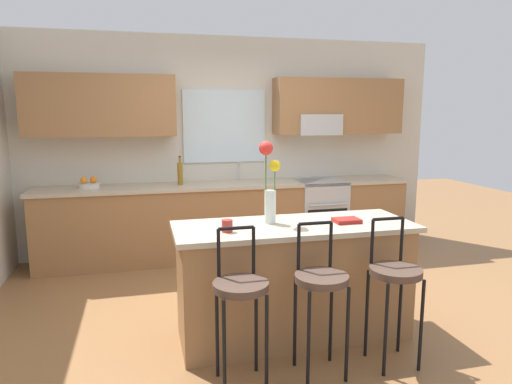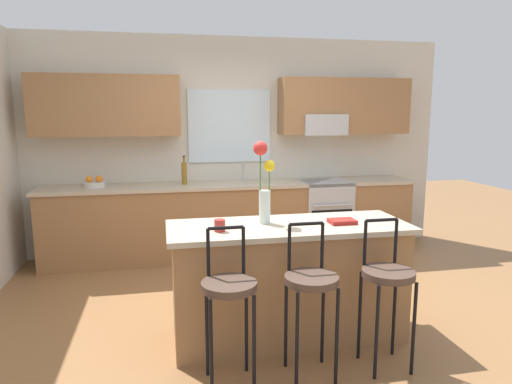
# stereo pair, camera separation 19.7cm
# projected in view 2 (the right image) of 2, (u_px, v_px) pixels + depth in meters

# --- Properties ---
(ground_plane) EXTENTS (14.00, 14.00, 0.00)m
(ground_plane) POSITION_uv_depth(u_px,v_px,m) (263.00, 311.00, 4.16)
(ground_plane) COLOR olive
(back_wall_assembly) EXTENTS (5.60, 0.50, 2.70)m
(back_wall_assembly) POSITION_uv_depth(u_px,v_px,m) (231.00, 134.00, 5.83)
(back_wall_assembly) COLOR beige
(back_wall_assembly) RESTS_ON ground
(counter_run) EXTENTS (4.56, 0.64, 0.92)m
(counter_run) POSITION_uv_depth(u_px,v_px,m) (234.00, 219.00, 5.72)
(counter_run) COLOR #996B42
(counter_run) RESTS_ON ground
(sink_faucet) EXTENTS (0.02, 0.13, 0.23)m
(sink_faucet) POSITION_uv_depth(u_px,v_px,m) (244.00, 170.00, 5.79)
(sink_faucet) COLOR #B7BABC
(sink_faucet) RESTS_ON counter_run
(oven_range) EXTENTS (0.60, 0.64, 0.92)m
(oven_range) POSITION_uv_depth(u_px,v_px,m) (323.00, 216.00, 5.93)
(oven_range) COLOR #B7BABC
(oven_range) RESTS_ON ground
(kitchen_island) EXTENTS (1.86, 0.70, 0.92)m
(kitchen_island) POSITION_uv_depth(u_px,v_px,m) (288.00, 281.00, 3.63)
(kitchen_island) COLOR #996B42
(kitchen_island) RESTS_ON ground
(bar_stool_near) EXTENTS (0.36, 0.36, 1.04)m
(bar_stool_near) POSITION_uv_depth(u_px,v_px,m) (229.00, 292.00, 2.95)
(bar_stool_near) COLOR black
(bar_stool_near) RESTS_ON ground
(bar_stool_middle) EXTENTS (0.36, 0.36, 1.04)m
(bar_stool_middle) POSITION_uv_depth(u_px,v_px,m) (311.00, 286.00, 3.06)
(bar_stool_middle) COLOR black
(bar_stool_middle) RESTS_ON ground
(bar_stool_far) EXTENTS (0.36, 0.36, 1.04)m
(bar_stool_far) POSITION_uv_depth(u_px,v_px,m) (387.00, 280.00, 3.17)
(bar_stool_far) COLOR black
(bar_stool_far) RESTS_ON ground
(flower_vase) EXTENTS (0.16, 0.11, 0.64)m
(flower_vase) POSITION_uv_depth(u_px,v_px,m) (264.00, 182.00, 3.54)
(flower_vase) COLOR silver
(flower_vase) RESTS_ON kitchen_island
(mug_ceramic) EXTENTS (0.08, 0.08, 0.09)m
(mug_ceramic) POSITION_uv_depth(u_px,v_px,m) (220.00, 225.00, 3.34)
(mug_ceramic) COLOR #A52D28
(mug_ceramic) RESTS_ON kitchen_island
(cookbook) EXTENTS (0.20, 0.15, 0.03)m
(cookbook) POSITION_uv_depth(u_px,v_px,m) (342.00, 221.00, 3.59)
(cookbook) COLOR maroon
(cookbook) RESTS_ON kitchen_island
(fruit_bowl_oranges) EXTENTS (0.24, 0.24, 0.13)m
(fruit_bowl_oranges) POSITION_uv_depth(u_px,v_px,m) (94.00, 183.00, 5.32)
(fruit_bowl_oranges) COLOR silver
(fruit_bowl_oranges) RESTS_ON counter_run
(bottle_olive_oil) EXTENTS (0.06, 0.06, 0.35)m
(bottle_olive_oil) POSITION_uv_depth(u_px,v_px,m) (184.00, 173.00, 5.51)
(bottle_olive_oil) COLOR olive
(bottle_olive_oil) RESTS_ON counter_run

